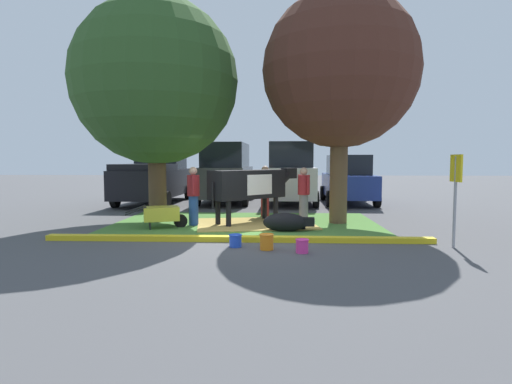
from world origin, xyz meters
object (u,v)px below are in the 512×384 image
object	(u,v)px
bucket_orange	(267,241)
person_handler	(304,193)
cow_holstein	(251,185)
suv_black	(291,173)
calf_lying	(286,222)
person_visitor_near	(193,194)
person_visitor_far	(265,190)
bucket_pink	(302,246)
pickup_truck_black	(156,177)
parking_sign	(456,182)
bucket_blue	(235,240)
sedan_blue	(348,180)
suv_dark_grey	(226,173)
wheelbarrow	(162,214)
shade_tree_right	(340,71)
shade_tree_left	(156,82)

from	to	relation	value
bucket_orange	person_handler	bearing A→B (deg)	74.81
cow_holstein	suv_black	xyz separation A→B (m)	(1.35, 5.47, 0.16)
calf_lying	person_visitor_near	size ratio (longest dim) A/B	0.81
person_handler	person_visitor_far	distance (m)	1.66
bucket_pink	bucket_orange	bearing A→B (deg)	159.34
person_visitor_far	pickup_truck_black	bearing A→B (deg)	138.71
bucket_pink	suv_black	world-z (taller)	suv_black
cow_holstein	parking_sign	distance (m)	5.38
calf_lying	person_handler	size ratio (longest dim) A/B	0.82
parking_sign	pickup_truck_black	distance (m)	12.32
cow_holstein	bucket_blue	xyz separation A→B (m)	(-0.13, -3.24, -0.97)
bucket_pink	sedan_blue	world-z (taller)	sedan_blue
suv_dark_grey	sedan_blue	world-z (taller)	suv_dark_grey
sedan_blue	bucket_orange	bearing A→B (deg)	-109.42
bucket_blue	bucket_pink	size ratio (longest dim) A/B	1.02
suv_black	wheelbarrow	bearing A→B (deg)	-119.24
wheelbarrow	suv_black	distance (m)	7.48
shade_tree_right	cow_holstein	bearing A→B (deg)	-177.43
parking_sign	bucket_pink	world-z (taller)	parking_sign
calf_lying	parking_sign	bearing A→B (deg)	-27.17
cow_holstein	parking_sign	xyz separation A→B (m)	(4.39, -3.11, 0.25)
parking_sign	suv_dark_grey	xyz separation A→B (m)	(-5.76, 8.86, -0.09)
suv_black	bucket_pink	bearing A→B (deg)	-90.77
shade_tree_left	bucket_blue	size ratio (longest dim) A/B	23.28
shade_tree_left	person_handler	xyz separation A→B (m)	(4.31, -0.12, -3.21)
person_handler	sedan_blue	world-z (taller)	sedan_blue
person_handler	wheelbarrow	world-z (taller)	person_handler
calf_lying	pickup_truck_black	world-z (taller)	pickup_truck_black
shade_tree_left	shade_tree_right	size ratio (longest dim) A/B	1.00
wheelbarrow	bucket_orange	world-z (taller)	wheelbarrow
parking_sign	bucket_orange	bearing A→B (deg)	-174.53
pickup_truck_black	wheelbarrow	bearing A→B (deg)	-72.48
cow_holstein	calf_lying	distance (m)	1.89
wheelbarrow	bucket_pink	world-z (taller)	wheelbarrow
shade_tree_right	bucket_orange	world-z (taller)	shade_tree_right
suv_black	bucket_orange	bearing A→B (deg)	-95.24
pickup_truck_black	sedan_blue	world-z (taller)	pickup_truck_black
bucket_orange	suv_dark_grey	bearing A→B (deg)	101.59
shade_tree_left	wheelbarrow	bearing A→B (deg)	-69.50
wheelbarrow	shade_tree_right	bearing A→B (deg)	13.18
cow_holstein	person_visitor_far	world-z (taller)	person_visitor_far
cow_holstein	pickup_truck_black	bearing A→B (deg)	128.08
person_handler	bucket_blue	xyz separation A→B (m)	(-1.66, -3.44, -0.72)
bucket_pink	wheelbarrow	bearing A→B (deg)	142.07
shade_tree_left	wheelbarrow	world-z (taller)	shade_tree_left
calf_lying	wheelbarrow	distance (m)	3.28
calf_lying	parking_sign	size ratio (longest dim) A/B	0.68
shade_tree_left	pickup_truck_black	bearing A→B (deg)	106.74
shade_tree_right	suv_black	bearing A→B (deg)	102.16
suv_black	shade_tree_right	bearing A→B (deg)	-77.84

